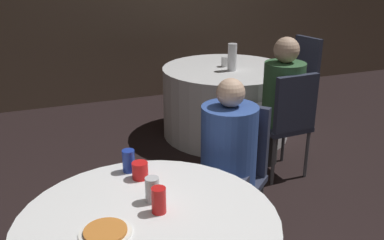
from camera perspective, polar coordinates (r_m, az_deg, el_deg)
The scene contains 13 objects.
table_far at distance 4.54m, azimuth 4.54°, elevation 2.52°, with size 1.33×1.33×0.73m.
chair_near_northeast at distance 2.77m, azimuth 5.62°, elevation -5.69°, with size 0.56×0.56×0.93m.
chair_far_east at distance 5.18m, azimuth 14.32°, elevation 6.51°, with size 0.47×0.47×0.93m.
chair_far_south at distance 3.62m, azimuth 12.71°, elevation 0.44°, with size 0.42×0.42×0.93m.
person_blue_shirt at distance 2.62m, azimuth 4.25°, elevation -6.62°, with size 0.48×0.47×1.14m.
person_green_jacket at distance 3.72m, azimuth 11.32°, elevation 2.04°, with size 0.34×0.51×1.20m.
pizza_plate_near at distance 1.86m, azimuth -11.47°, elevation -14.39°, with size 0.22×0.22×0.02m.
soda_can_blue at distance 2.29m, azimuth -8.45°, elevation -5.41°, with size 0.07×0.07×0.12m.
soda_can_red at distance 1.93m, azimuth -4.45°, elevation -10.62°, with size 0.07×0.07×0.12m.
soda_can_silver at distance 2.01m, azimuth -5.32°, elevation -9.23°, with size 0.07×0.07×0.12m.
cup_near at distance 2.22m, azimuth -6.94°, elevation -6.70°, with size 0.08×0.08×0.09m.
bottle_far at distance 4.30m, azimuth 5.38°, elevation 8.34°, with size 0.09×0.09×0.27m.
cup_far at distance 4.48m, azimuth 4.42°, elevation 7.77°, with size 0.08×0.08×0.10m.
Camera 1 is at (-0.61, -1.41, 1.80)m, focal length 40.00 mm.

